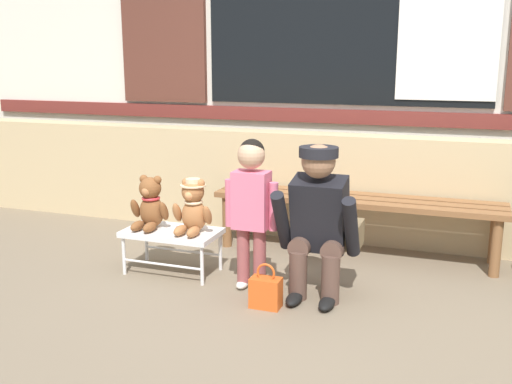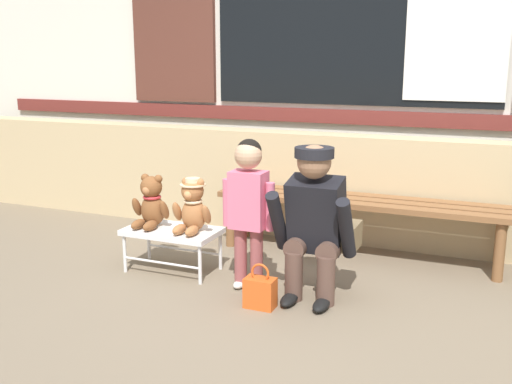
{
  "view_description": "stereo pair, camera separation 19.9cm",
  "coord_description": "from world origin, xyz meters",
  "px_view_note": "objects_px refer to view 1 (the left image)",
  "views": [
    {
      "loc": [
        1.01,
        -3.14,
        1.44
      ],
      "look_at": [
        -0.31,
        0.52,
        0.55
      ],
      "focal_mm": 41.37,
      "sensor_mm": 36.0,
      "label": 1
    },
    {
      "loc": [
        1.19,
        -3.07,
        1.44
      ],
      "look_at": [
        -0.31,
        0.52,
        0.55
      ],
      "focal_mm": 41.37,
      "sensor_mm": 36.0,
      "label": 2
    }
  ],
  "objects_px": {
    "teddy_bear_plain": "(150,205)",
    "adult_crouching": "(320,221)",
    "teddy_bear_with_hat": "(193,207)",
    "child_standing": "(251,198)",
    "small_display_bench": "(172,235)",
    "wooden_bench_long": "(356,206)",
    "handbag_on_ground": "(266,292)"
  },
  "relations": [
    {
      "from": "small_display_bench",
      "to": "teddy_bear_plain",
      "type": "relative_size",
      "value": 1.76
    },
    {
      "from": "adult_crouching",
      "to": "teddy_bear_with_hat",
      "type": "bearing_deg",
      "value": 175.38
    },
    {
      "from": "small_display_bench",
      "to": "adult_crouching",
      "type": "distance_m",
      "value": 1.07
    },
    {
      "from": "handbag_on_ground",
      "to": "teddy_bear_plain",
      "type": "bearing_deg",
      "value": 160.26
    },
    {
      "from": "small_display_bench",
      "to": "adult_crouching",
      "type": "relative_size",
      "value": 0.67
    },
    {
      "from": "small_display_bench",
      "to": "child_standing",
      "type": "xyz_separation_m",
      "value": [
        0.61,
        -0.09,
        0.33
      ]
    },
    {
      "from": "small_display_bench",
      "to": "teddy_bear_with_hat",
      "type": "height_order",
      "value": "teddy_bear_with_hat"
    },
    {
      "from": "wooden_bench_long",
      "to": "teddy_bear_plain",
      "type": "relative_size",
      "value": 5.78
    },
    {
      "from": "teddy_bear_with_hat",
      "to": "wooden_bench_long",
      "type": "bearing_deg",
      "value": 40.04
    },
    {
      "from": "teddy_bear_with_hat",
      "to": "child_standing",
      "type": "relative_size",
      "value": 0.38
    },
    {
      "from": "teddy_bear_plain",
      "to": "wooden_bench_long",
      "type": "bearing_deg",
      "value": 32.12
    },
    {
      "from": "teddy_bear_with_hat",
      "to": "teddy_bear_plain",
      "type": "bearing_deg",
      "value": -179.87
    },
    {
      "from": "teddy_bear_with_hat",
      "to": "handbag_on_ground",
      "type": "relative_size",
      "value": 1.34
    },
    {
      "from": "small_display_bench",
      "to": "child_standing",
      "type": "bearing_deg",
      "value": -8.49
    },
    {
      "from": "teddy_bear_with_hat",
      "to": "adult_crouching",
      "type": "bearing_deg",
      "value": -4.62
    },
    {
      "from": "teddy_bear_plain",
      "to": "adult_crouching",
      "type": "xyz_separation_m",
      "value": [
        1.2,
        -0.07,
        0.02
      ]
    },
    {
      "from": "teddy_bear_plain",
      "to": "adult_crouching",
      "type": "bearing_deg",
      "value": -3.36
    },
    {
      "from": "child_standing",
      "to": "handbag_on_ground",
      "type": "relative_size",
      "value": 3.52
    },
    {
      "from": "wooden_bench_long",
      "to": "teddy_bear_plain",
      "type": "distance_m",
      "value": 1.49
    },
    {
      "from": "wooden_bench_long",
      "to": "adult_crouching",
      "type": "xyz_separation_m",
      "value": [
        -0.06,
        -0.86,
        0.11
      ]
    },
    {
      "from": "small_display_bench",
      "to": "teddy_bear_with_hat",
      "type": "relative_size",
      "value": 1.76
    },
    {
      "from": "small_display_bench",
      "to": "teddy_bear_plain",
      "type": "height_order",
      "value": "teddy_bear_plain"
    },
    {
      "from": "child_standing",
      "to": "handbag_on_ground",
      "type": "xyz_separation_m",
      "value": [
        0.18,
        -0.25,
        -0.5
      ]
    },
    {
      "from": "wooden_bench_long",
      "to": "handbag_on_ground",
      "type": "distance_m",
      "value": 1.21
    },
    {
      "from": "teddy_bear_with_hat",
      "to": "small_display_bench",
      "type": "bearing_deg",
      "value": -179.23
    },
    {
      "from": "teddy_bear_with_hat",
      "to": "child_standing",
      "type": "bearing_deg",
      "value": -11.71
    },
    {
      "from": "child_standing",
      "to": "adult_crouching",
      "type": "xyz_separation_m",
      "value": [
        0.43,
        0.02,
        -0.11
      ]
    },
    {
      "from": "teddy_bear_plain",
      "to": "handbag_on_ground",
      "type": "xyz_separation_m",
      "value": [
        0.95,
        -0.34,
        -0.37
      ]
    },
    {
      "from": "small_display_bench",
      "to": "teddy_bear_plain",
      "type": "distance_m",
      "value": 0.25
    },
    {
      "from": "child_standing",
      "to": "teddy_bear_plain",
      "type": "bearing_deg",
      "value": 173.16
    },
    {
      "from": "small_display_bench",
      "to": "handbag_on_ground",
      "type": "relative_size",
      "value": 2.35
    },
    {
      "from": "small_display_bench",
      "to": "adult_crouching",
      "type": "xyz_separation_m",
      "value": [
        1.04,
        -0.07,
        0.21
      ]
    }
  ]
}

